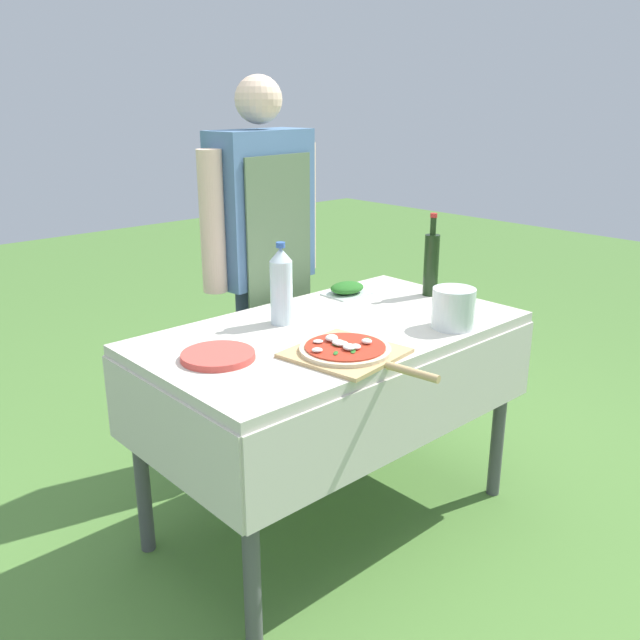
{
  "coord_description": "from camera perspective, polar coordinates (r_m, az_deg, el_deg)",
  "views": [
    {
      "loc": [
        -1.5,
        -1.57,
        1.5
      ],
      "look_at": [
        -0.06,
        0.0,
        0.8
      ],
      "focal_mm": 38.0,
      "sensor_mm": 36.0,
      "label": 1
    }
  ],
  "objects": [
    {
      "name": "ground_plane",
      "position": [
        2.64,
        1.01,
        -16.38
      ],
      "size": [
        12.0,
        12.0,
        0.0
      ],
      "primitive_type": "plane",
      "color": "#517F38"
    },
    {
      "name": "prep_table",
      "position": [
        2.33,
        1.09,
        -2.95
      ],
      "size": [
        1.32,
        0.75,
        0.76
      ],
      "color": "beige",
      "rests_on": "ground"
    },
    {
      "name": "person_cook",
      "position": [
        2.74,
        -4.83,
        6.26
      ],
      "size": [
        0.59,
        0.23,
        1.58
      ],
      "rotation": [
        0.0,
        0.0,
        3.24
      ],
      "color": "#333D56",
      "rests_on": "ground"
    },
    {
      "name": "pizza_on_peel",
      "position": [
        2.04,
        2.31,
        -2.63
      ],
      "size": [
        0.34,
        0.49,
        0.05
      ],
      "rotation": [
        0.0,
        0.0,
        0.15
      ],
      "color": "tan",
      "rests_on": "prep_table"
    },
    {
      "name": "oil_bottle",
      "position": [
        2.68,
        9.35,
        4.76
      ],
      "size": [
        0.06,
        0.06,
        0.32
      ],
      "color": "black",
      "rests_on": "prep_table"
    },
    {
      "name": "water_bottle",
      "position": [
        2.3,
        -3.28,
        2.91
      ],
      "size": [
        0.08,
        0.08,
        0.28
      ],
      "color": "silver",
      "rests_on": "prep_table"
    },
    {
      "name": "herb_container",
      "position": [
        2.68,
        2.3,
        2.65
      ],
      "size": [
        0.17,
        0.13,
        0.05
      ],
      "rotation": [
        0.0,
        0.0,
        -0.0
      ],
      "color": "silver",
      "rests_on": "prep_table"
    },
    {
      "name": "mixing_tub",
      "position": [
        2.32,
        11.17,
        0.99
      ],
      "size": [
        0.15,
        0.15,
        0.14
      ],
      "primitive_type": "cylinder",
      "color": "silver",
      "rests_on": "prep_table"
    },
    {
      "name": "plate_stack",
      "position": [
        2.04,
        -8.59,
        -3.0
      ],
      "size": [
        0.22,
        0.22,
        0.02
      ],
      "color": "#DB4C42",
      "rests_on": "prep_table"
    }
  ]
}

